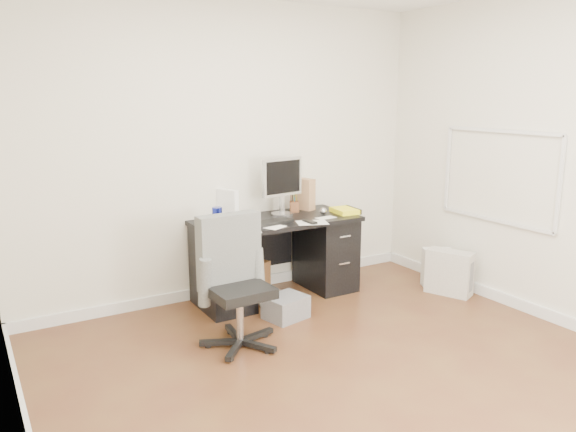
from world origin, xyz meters
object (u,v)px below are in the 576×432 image
Objects in this scene: desk at (277,255)px; pc_tower at (449,272)px; lcd_monitor at (282,186)px; keyboard at (268,223)px; office_chair at (239,284)px; wicker_basket at (245,280)px.

desk is 3.56× the size of pc_tower.
keyboard is (-0.30, -0.27, -0.26)m from lcd_monitor.
pc_tower is at bearing -30.04° from keyboard.
pc_tower is (1.62, -0.61, -0.55)m from keyboard.
lcd_monitor is 0.56× the size of office_chair.
keyboard is at bearing -145.77° from lcd_monitor.
lcd_monitor is at bearing 41.35° from desk.
keyboard is 0.66m from wicker_basket.
desk is at bearing -146.64° from lcd_monitor.
wicker_basket is at bearing 98.25° from keyboard.
desk is 3.24× the size of keyboard.
keyboard is at bearing 136.16° from pc_tower.
lcd_monitor reaches higher than office_chair.
pc_tower is at bearing -28.07° from desk.
wicker_basket is (0.49, 0.91, -0.32)m from office_chair.
lcd_monitor reaches higher than wicker_basket.
wicker_basket is at bearing 154.75° from desk.
desk is at bearing 128.66° from pc_tower.
office_chair is at bearing -142.65° from keyboard.
wicker_basket is (-0.39, 0.02, -0.85)m from lcd_monitor.
office_chair is 2.36× the size of pc_tower.
office_chair reaches higher than keyboard.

